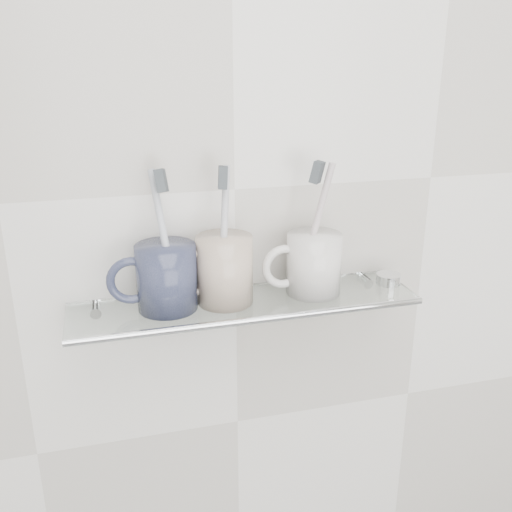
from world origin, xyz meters
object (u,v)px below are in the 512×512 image
object	(u,v)px
shelf_glass	(246,303)
mug_center	(225,270)
mug_right	(314,264)
mug_left	(167,277)

from	to	relation	value
shelf_glass	mug_center	world-z (taller)	mug_center
mug_center	mug_right	xyz separation A→B (m)	(0.13, 0.00, -0.00)
mug_center	mug_right	bearing A→B (deg)	-4.24
mug_left	mug_center	world-z (taller)	mug_center
mug_left	mug_right	xyz separation A→B (m)	(0.22, 0.00, -0.00)
mug_right	mug_center	bearing A→B (deg)	-156.50
shelf_glass	mug_left	world-z (taller)	mug_left
shelf_glass	mug_left	bearing A→B (deg)	177.41
shelf_glass	mug_center	size ratio (longest dim) A/B	5.09
mug_left	mug_center	size ratio (longest dim) A/B	0.95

